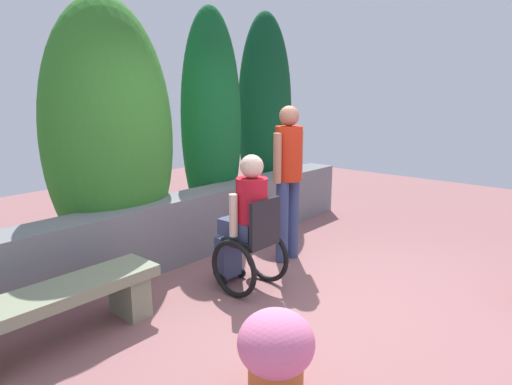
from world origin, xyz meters
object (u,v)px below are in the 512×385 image
at_px(stone_bench, 59,307).
at_px(person_in_wheelchair, 248,227).
at_px(person_standing_companion, 288,173).
at_px(flower_pot_red_accent, 276,351).

bearing_deg(stone_bench, person_in_wheelchair, -8.67).
bearing_deg(person_standing_companion, flower_pot_red_accent, -147.27).
height_order(person_standing_companion, flower_pot_red_accent, person_standing_companion).
distance_m(stone_bench, person_in_wheelchair, 1.76).
bearing_deg(person_standing_companion, person_in_wheelchair, -171.22).
bearing_deg(person_in_wheelchair, person_standing_companion, 21.65).
bearing_deg(flower_pot_red_accent, stone_bench, 110.52).
xyz_separation_m(stone_bench, person_in_wheelchair, (1.68, -0.41, 0.31)).
xyz_separation_m(person_standing_companion, flower_pot_red_accent, (-1.95, -1.36, -0.70)).
relative_size(person_in_wheelchair, flower_pot_red_accent, 2.31).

